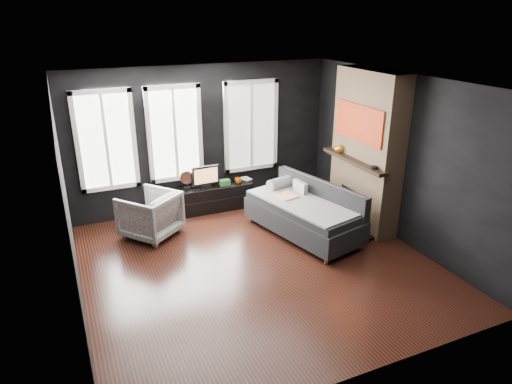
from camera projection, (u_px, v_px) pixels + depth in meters
name	position (u px, v px, depth m)	size (l,w,h in m)	color
floor	(258.00, 264.00, 6.90)	(5.00, 5.00, 0.00)	black
ceiling	(258.00, 83.00, 5.90)	(5.00, 5.00, 0.00)	white
wall_back	(204.00, 138.00, 8.53)	(5.00, 0.02, 2.70)	black
wall_left	(68.00, 209.00, 5.46)	(0.02, 5.00, 2.70)	black
wall_right	(400.00, 159.00, 7.34)	(0.02, 5.00, 2.70)	black
windows	(177.00, 84.00, 7.94)	(4.00, 0.16, 1.76)	white
fireplace	(367.00, 151.00, 7.78)	(0.70, 1.62, 2.70)	#93724C
sofa	(303.00, 210.00, 7.66)	(1.04, 2.08, 0.90)	#232325
stripe_pillow	(300.00, 191.00, 7.96)	(0.08, 0.35, 0.35)	gray
armchair	(150.00, 213.00, 7.64)	(0.82, 0.77, 0.85)	silver
media_console	(216.00, 197.00, 8.75)	(1.42, 0.44, 0.49)	black
monitor	(206.00, 175.00, 8.47)	(0.53, 0.11, 0.47)	black
desk_fan	(187.00, 180.00, 8.43)	(0.25, 0.25, 0.36)	gray
mug	(238.00, 180.00, 8.74)	(0.13, 0.11, 0.13)	#D15E04
book	(242.00, 174.00, 8.89)	(0.17, 0.02, 0.23)	tan
storage_box	(225.00, 182.00, 8.65)	(0.20, 0.12, 0.11)	#337635
mantel_vase	(339.00, 148.00, 8.08)	(0.17, 0.18, 0.17)	#F09B37
mantel_clock	(374.00, 167.00, 7.25)	(0.11, 0.11, 0.04)	black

